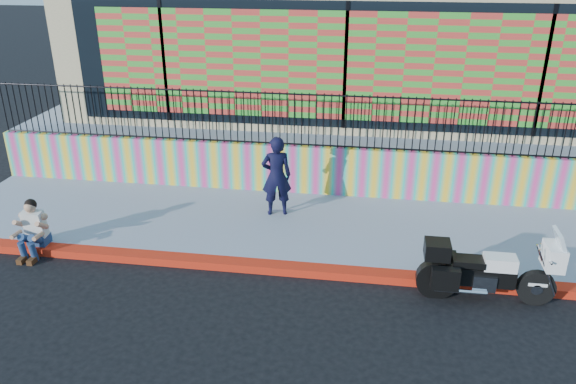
# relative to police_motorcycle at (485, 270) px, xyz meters

# --- Properties ---
(ground) EXTENTS (90.00, 90.00, 0.00)m
(ground) POSITION_rel_police_motorcycle_xyz_m (-2.58, 0.35, -0.56)
(ground) COLOR black
(ground) RESTS_ON ground
(red_curb) EXTENTS (16.00, 0.30, 0.15)m
(red_curb) POSITION_rel_police_motorcycle_xyz_m (-2.58, 0.35, -0.49)
(red_curb) COLOR #B4170C
(red_curb) RESTS_ON ground
(sidewalk) EXTENTS (16.00, 3.00, 0.15)m
(sidewalk) POSITION_rel_police_motorcycle_xyz_m (-2.58, 2.00, -0.49)
(sidewalk) COLOR #8A92A5
(sidewalk) RESTS_ON ground
(mural_wall) EXTENTS (16.00, 0.20, 1.10)m
(mural_wall) POSITION_rel_police_motorcycle_xyz_m (-2.58, 3.60, 0.14)
(mural_wall) COLOR #E03A8A
(mural_wall) RESTS_ON sidewalk
(metal_fence) EXTENTS (15.80, 0.04, 1.20)m
(metal_fence) POSITION_rel_police_motorcycle_xyz_m (-2.58, 3.60, 1.29)
(metal_fence) COLOR black
(metal_fence) RESTS_ON mural_wall
(elevated_platform) EXTENTS (16.00, 10.00, 1.25)m
(elevated_platform) POSITION_rel_police_motorcycle_xyz_m (-2.58, 8.70, 0.06)
(elevated_platform) COLOR #8A92A5
(elevated_platform) RESTS_ON ground
(storefront_building) EXTENTS (14.00, 8.06, 4.00)m
(storefront_building) POSITION_rel_police_motorcycle_xyz_m (-2.58, 8.48, 2.69)
(storefront_building) COLOR tan
(storefront_building) RESTS_ON elevated_platform
(police_motorcycle) EXTENTS (2.15, 0.71, 1.34)m
(police_motorcycle) POSITION_rel_police_motorcycle_xyz_m (0.00, 0.00, 0.00)
(police_motorcycle) COLOR black
(police_motorcycle) RESTS_ON ground
(police_officer) EXTENTS (0.70, 0.54, 1.69)m
(police_officer) POSITION_rel_police_motorcycle_xyz_m (-3.79, 2.39, 0.43)
(police_officer) COLOR black
(police_officer) RESTS_ON sidewalk
(seated_man) EXTENTS (0.54, 0.71, 1.06)m
(seated_man) POSITION_rel_police_motorcycle_xyz_m (-8.01, 0.24, -0.11)
(seated_man) COLOR navy
(seated_man) RESTS_ON ground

